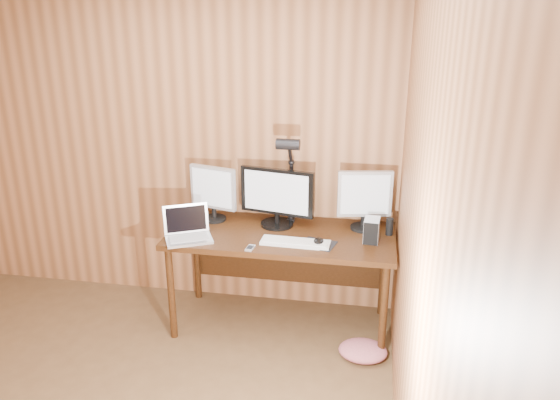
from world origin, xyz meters
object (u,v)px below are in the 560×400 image
(hard_drive, at_px, (372,230))
(desk, at_px, (283,245))
(monitor_right, at_px, (365,198))
(monitor_left, at_px, (213,192))
(phone, at_px, (250,248))
(speaker, at_px, (390,227))
(mouse, at_px, (319,241))
(monitor_center, at_px, (277,197))
(desk_lamp, at_px, (289,168))
(keyboard, at_px, (295,242))
(laptop, at_px, (188,230))

(hard_drive, bearing_deg, desk, 175.42)
(monitor_right, bearing_deg, monitor_left, 170.69)
(phone, height_order, speaker, speaker)
(mouse, bearing_deg, desk, 164.91)
(monitor_center, xyz_separation_m, monitor_right, (0.63, 0.04, 0.01))
(phone, bearing_deg, desk_lamp, 72.76)
(monitor_right, distance_m, phone, 0.90)
(phone, bearing_deg, keyboard, 30.81)
(monitor_left, distance_m, keyboard, 0.77)
(monitor_center, relative_size, mouse, 4.96)
(monitor_right, relative_size, laptop, 1.13)
(monitor_center, relative_size, desk_lamp, 0.77)
(laptop, xyz_separation_m, desk_lamp, (0.66, 0.34, 0.39))
(monitor_right, relative_size, phone, 4.44)
(mouse, bearing_deg, hard_drive, 40.24)
(monitor_center, height_order, hard_drive, monitor_center)
(monitor_center, distance_m, laptop, 0.68)
(keyboard, relative_size, phone, 4.83)
(speaker, bearing_deg, mouse, -152.36)
(laptop, height_order, keyboard, laptop)
(keyboard, relative_size, hard_drive, 2.92)
(keyboard, height_order, speaker, speaker)
(laptop, height_order, mouse, laptop)
(laptop, height_order, speaker, laptop)
(keyboard, xyz_separation_m, phone, (-0.28, -0.13, -0.01))
(monitor_right, relative_size, desk_lamp, 0.61)
(phone, relative_size, desk_lamp, 0.14)
(monitor_center, bearing_deg, monitor_right, 14.57)
(monitor_left, height_order, keyboard, monitor_left)
(monitor_center, bearing_deg, hard_drive, -2.68)
(keyboard, distance_m, hard_drive, 0.53)
(monitor_center, distance_m, keyboard, 0.41)
(phone, bearing_deg, monitor_left, 136.44)
(desk_lamp, bearing_deg, phone, -126.31)
(mouse, xyz_separation_m, hard_drive, (0.35, 0.11, 0.06))
(monitor_left, distance_m, phone, 0.63)
(monitor_center, height_order, monitor_right, monitor_right)
(desk, height_order, phone, phone)
(keyboard, distance_m, speaker, 0.69)
(monitor_left, distance_m, speaker, 1.31)
(desk, xyz_separation_m, monitor_left, (-0.54, 0.09, 0.35))
(phone, distance_m, speaker, 1.00)
(monitor_left, xyz_separation_m, laptop, (-0.09, -0.35, -0.17))
(mouse, bearing_deg, monitor_left, -178.27)
(monitor_left, distance_m, hard_drive, 1.19)
(monitor_left, bearing_deg, phone, -35.04)
(mouse, height_order, speaker, speaker)
(monitor_right, height_order, keyboard, monitor_right)
(phone, bearing_deg, desk, 72.56)
(desk, bearing_deg, monitor_left, 170.43)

